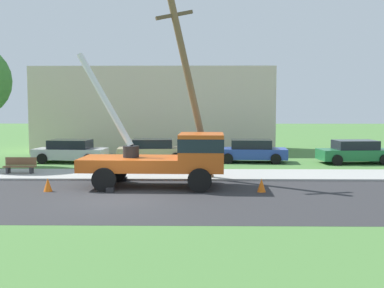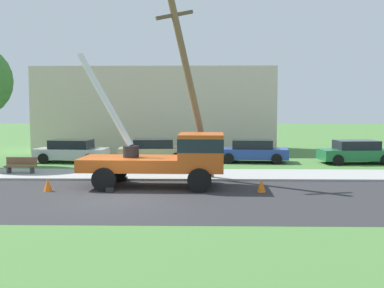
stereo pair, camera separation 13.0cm
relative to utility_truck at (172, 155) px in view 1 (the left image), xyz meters
The scene contains 14 objects.
ground_plane 9.78m from the utility_truck, 101.22° to the left, with size 120.00×120.00×0.00m, color #477538.
road_asphalt 3.43m from the utility_truck, 126.91° to the right, with size 80.00×8.23×0.01m, color #2B2B2D.
sidewalk_strip 4.05m from the utility_truck, 119.60° to the left, with size 80.00×3.41×0.10m, color #9E9E99.
utility_truck is the anchor object (origin of this frame).
leaning_utility_pole 3.71m from the utility_truck, 67.47° to the left, with size 2.80×1.30×8.82m.
traffic_cone_ahead 4.11m from the utility_truck, 16.83° to the right, with size 0.36×0.36×0.56m, color orange.
traffic_cone_behind 5.34m from the utility_truck, 167.32° to the right, with size 0.36×0.36×0.56m, color orange.
traffic_cone_curbside 1.84m from the utility_truck, 40.30° to the left, with size 0.36×0.36×0.56m, color orange.
parked_sedan_silver 11.08m from the utility_truck, 128.29° to the left, with size 4.54×2.27×1.42m.
parked_sedan_tan 9.50m from the utility_truck, 100.74° to the left, with size 4.51×2.21×1.42m.
parked_sedan_blue 10.02m from the utility_truck, 63.53° to the left, with size 4.50×2.20×1.42m.
parked_sedan_green 13.72m from the utility_truck, 38.12° to the left, with size 4.53×2.25×1.42m.
park_bench 8.72m from the utility_truck, 157.06° to the left, with size 1.60×0.45×0.90m.
lowrise_building_backdrop 16.85m from the utility_truck, 97.75° to the left, with size 18.00×6.00×6.40m, color beige.
Camera 1 is at (3.08, -17.74, 3.59)m, focal length 43.73 mm.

